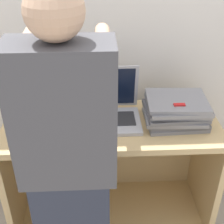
% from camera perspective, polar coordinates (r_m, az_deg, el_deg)
% --- Properties ---
extents(wall_back, '(8.00, 0.05, 2.40)m').
position_cam_1_polar(wall_back, '(1.89, -0.68, 16.61)').
color(wall_back, silver).
rests_on(wall_back, ground_plane).
extents(cart, '(1.22, 0.51, 0.71)m').
position_cam_1_polar(cart, '(2.03, -0.20, -9.40)').
color(cart, tan).
rests_on(cart, ground_plane).
extents(laptop_open, '(0.33, 0.30, 0.29)m').
position_cam_1_polar(laptop_open, '(1.77, -0.20, 0.42)').
color(laptop_open, '#B7B7BC').
rests_on(laptop_open, cart).
extents(laptop_stack_left, '(0.35, 0.29, 0.06)m').
position_cam_1_polar(laptop_stack_left, '(1.77, -11.60, -1.46)').
color(laptop_stack_left, gray).
rests_on(laptop_stack_left, cart).
extents(laptop_stack_right, '(0.35, 0.29, 0.14)m').
position_cam_1_polar(laptop_stack_right, '(1.77, 11.55, 0.28)').
color(laptop_stack_right, gray).
rests_on(laptop_stack_right, cart).
extents(person, '(0.40, 0.52, 1.55)m').
position_cam_1_polar(person, '(1.39, -7.80, -10.26)').
color(person, '#2D3342').
rests_on(person, ground_plane).
extents(inventory_tag, '(0.06, 0.02, 0.01)m').
position_cam_1_polar(inventory_tag, '(1.68, 12.23, 1.32)').
color(inventory_tag, red).
rests_on(inventory_tag, laptop_stack_right).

